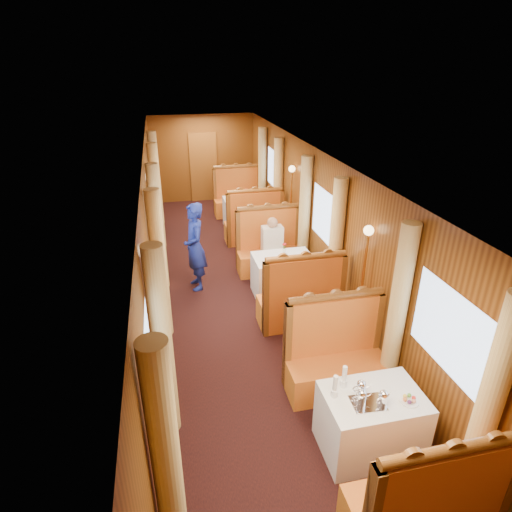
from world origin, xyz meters
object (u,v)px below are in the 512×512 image
object	(u,v)px
table_far	(245,213)
fruit_plate	(409,400)
banquette_mid_aft	(269,251)
table_mid	(283,276)
teapot_left	(362,398)
teapot_right	(383,400)
banquette_near_fwd	(424,506)
teapot_back	(361,389)
rose_vase_far	(246,192)
banquette_near_aft	(335,360)
rose_vase_mid	(284,247)
passenger	(273,241)
banquette_far_fwd	(254,225)
banquette_far_aft	(238,199)
tea_tray	(368,403)
table_near	(370,422)
steward	(195,247)
banquette_mid_fwd	(300,302)

from	to	relation	value
table_far	fruit_plate	distance (m)	7.17
fruit_plate	banquette_mid_aft	bearing A→B (deg)	93.79
table_mid	teapot_left	size ratio (longest dim) A/B	6.50
teapot_right	table_far	bearing A→B (deg)	70.90
banquette_near_fwd	teapot_back	world-z (taller)	banquette_near_fwd
table_mid	rose_vase_far	world-z (taller)	rose_vase_far
teapot_left	table_far	bearing A→B (deg)	91.35
banquette_near_aft	teapot_right	bearing A→B (deg)	-89.18
table_mid	banquette_mid_aft	bearing A→B (deg)	90.00
fruit_plate	teapot_right	bearing A→B (deg)	177.15
banquette_mid_aft	rose_vase_mid	size ratio (longest dim) A/B	3.72
passenger	teapot_back	bearing A→B (deg)	-91.90
table_far	banquette_far_fwd	xyz separation A→B (m)	(0.00, -1.01, 0.05)
banquette_near_fwd	banquette_far_aft	xyz separation A→B (m)	(0.00, 9.03, 0.00)
tea_tray	teapot_left	xyz separation A→B (m)	(-0.07, 0.02, 0.06)
teapot_left	table_near	bearing A→B (deg)	22.80
teapot_back	rose_vase_mid	size ratio (longest dim) A/B	0.47
passenger	banquette_far_aft	bearing A→B (deg)	90.00
table_near	table_mid	world-z (taller)	same
table_far	banquette_far_aft	size ratio (longest dim) A/B	0.78
banquette_far_aft	tea_tray	bearing A→B (deg)	-90.86
table_far	teapot_back	size ratio (longest dim) A/B	6.23
teapot_left	passenger	size ratio (longest dim) A/B	0.21
banquette_near_aft	fruit_plate	size ratio (longest dim) A/B	6.69
banquette_near_fwd	banquette_far_fwd	xyz separation A→B (m)	(0.00, 7.00, 0.00)
table_mid	table_near	bearing A→B (deg)	-90.00
banquette_near_aft	steward	distance (m)	3.47
table_mid	tea_tray	world-z (taller)	tea_tray
banquette_far_aft	tea_tray	world-z (taller)	banquette_far_aft
banquette_near_fwd	passenger	world-z (taller)	banquette_near_fwd
table_near	tea_tray	bearing A→B (deg)	-143.58
table_mid	passenger	world-z (taller)	passenger
table_mid	passenger	bearing A→B (deg)	90.00
table_mid	steward	bearing A→B (deg)	157.85
banquette_far_fwd	fruit_plate	world-z (taller)	banquette_far_fwd
banquette_far_aft	rose_vase_far	xyz separation A→B (m)	(0.03, -1.00, 0.50)
teapot_left	steward	bearing A→B (deg)	110.35
banquette_far_aft	teapot_back	world-z (taller)	banquette_far_aft
banquette_mid_aft	teapot_back	world-z (taller)	banquette_mid_aft
banquette_near_aft	teapot_back	xyz separation A→B (m)	(-0.14, -0.96, 0.39)
table_mid	teapot_back	world-z (taller)	teapot_back
banquette_near_fwd	teapot_left	xyz separation A→B (m)	(-0.19, 0.95, 0.39)
teapot_right	passenger	distance (m)	4.40
teapot_right	banquette_far_fwd	bearing A→B (deg)	70.92
banquette_mid_fwd	table_far	bearing A→B (deg)	90.00
banquette_near_fwd	banquette_mid_fwd	size ratio (longest dim) A/B	1.00
teapot_back	steward	bearing A→B (deg)	112.71
teapot_back	teapot_left	bearing A→B (deg)	-107.71
banquette_mid_fwd	banquette_far_fwd	distance (m)	3.50
teapot_back	rose_vase_far	size ratio (longest dim) A/B	0.47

